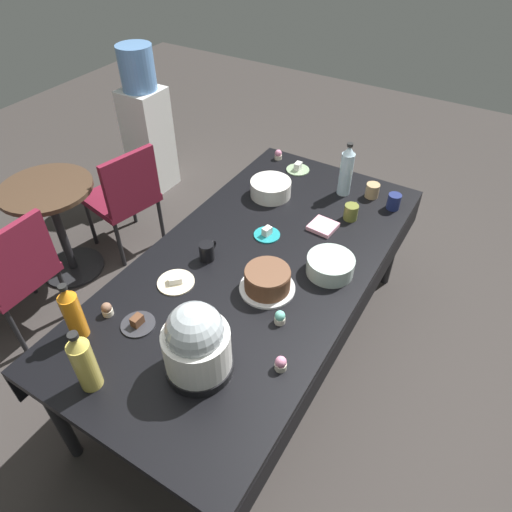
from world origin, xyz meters
TOP-DOWN VIEW (x-y plane):
  - ground at (0.00, 0.00)m, footprint 9.00×9.00m
  - potluck_table at (0.00, 0.00)m, footprint 2.20×1.10m
  - frosted_layer_cake at (-0.13, -0.14)m, footprint 0.27×0.27m
  - slow_cooker at (-0.66, -0.13)m, footprint 0.28×0.28m
  - glass_salad_bowl at (0.13, -0.35)m, footprint 0.24×0.24m
  - ceramic_snack_bowl at (0.58, 0.24)m, footprint 0.25×0.25m
  - dessert_plate_charcoal at (-0.62, 0.24)m, footprint 0.15×0.15m
  - dessert_plate_teal at (0.23, 0.07)m, footprint 0.15×0.15m
  - dessert_plate_sage at (0.93, 0.24)m, footprint 0.15×0.15m
  - dessert_plate_cream at (-0.33, 0.26)m, footprint 0.18×0.18m
  - cupcake_cocoa at (-0.28, -0.29)m, footprint 0.05×0.05m
  - cupcake_berry at (-0.64, 0.40)m, footprint 0.05×0.05m
  - cupcake_vanilla at (0.99, 0.42)m, footprint 0.05×0.05m
  - cupcake_rose at (-0.49, -0.42)m, footprint 0.05×0.05m
  - soda_bottle_water at (0.83, -0.13)m, footprint 0.08×0.08m
  - soda_bottle_ginger_ale at (-0.94, 0.19)m, footprint 0.09×0.09m
  - soda_bottle_orange_juice at (-0.79, 0.42)m, footprint 0.08×0.08m
  - coffee_mug_tan at (0.89, -0.29)m, footprint 0.12×0.08m
  - coffee_mug_olive at (0.61, -0.27)m, footprint 0.12×0.08m
  - coffee_mug_navy at (0.84, -0.44)m, footprint 0.12×0.08m
  - coffee_mug_black at (-0.10, 0.23)m, footprint 0.12×0.08m
  - paper_napkin_stack at (0.45, -0.17)m, footprint 0.15×0.15m
  - maroon_chair_left at (-0.55, 1.34)m, footprint 0.45×0.45m
  - maroon_chair_right at (0.38, 1.34)m, footprint 0.52×0.52m
  - round_cafe_table at (-0.05, 1.56)m, footprint 0.60×0.60m
  - water_cooler at (1.16, 1.79)m, footprint 0.32×0.32m

SIDE VIEW (x-z plane):
  - ground at x=0.00m, z-range 0.00..0.00m
  - maroon_chair_left at x=-0.55m, z-range 0.07..0.92m
  - maroon_chair_right at x=0.38m, z-range 0.07..0.92m
  - round_cafe_table at x=-0.05m, z-range 0.14..0.86m
  - water_cooler at x=1.16m, z-range -0.03..1.21m
  - potluck_table at x=0.00m, z-range 0.31..1.06m
  - dessert_plate_cream at x=-0.33m, z-range 0.74..0.78m
  - paper_napkin_stack at x=0.45m, z-range 0.75..0.77m
  - dessert_plate_teal at x=0.23m, z-range 0.74..0.79m
  - dessert_plate_charcoal at x=-0.62m, z-range 0.74..0.79m
  - dessert_plate_sage at x=0.93m, z-range 0.74..0.79m
  - cupcake_cocoa at x=-0.28m, z-range 0.75..0.82m
  - cupcake_berry at x=-0.64m, z-range 0.75..0.82m
  - cupcake_vanilla at x=0.99m, z-range 0.75..0.82m
  - cupcake_rose at x=-0.49m, z-range 0.75..0.82m
  - coffee_mug_tan at x=0.89m, z-range 0.75..0.84m
  - glass_salad_bowl at x=0.13m, z-range 0.75..0.84m
  - coffee_mug_olive at x=0.61m, z-range 0.75..0.84m
  - coffee_mug_navy at x=0.84m, z-range 0.75..0.84m
  - coffee_mug_black at x=-0.10m, z-range 0.75..0.85m
  - ceramic_snack_bowl at x=0.58m, z-range 0.75..0.85m
  - frosted_layer_cake at x=-0.13m, z-range 0.75..0.87m
  - soda_bottle_orange_juice at x=-0.79m, z-range 0.74..1.04m
  - soda_bottle_ginger_ale at x=-0.94m, z-range 0.74..1.05m
  - soda_bottle_water at x=0.83m, z-range 0.74..1.08m
  - slow_cooker at x=-0.66m, z-range 0.74..1.09m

